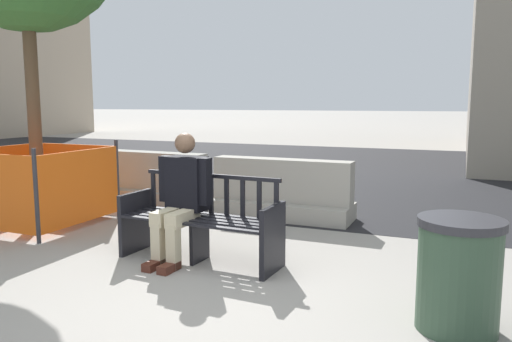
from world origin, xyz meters
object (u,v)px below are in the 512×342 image
(street_bench, at_px, (201,223))
(jersey_barrier_centre, at_px, (282,194))
(jersey_barrier_left, at_px, (150,183))
(construction_fence, at_px, (38,183))
(trash_bin, at_px, (459,274))
(seated_person, at_px, (182,194))

(street_bench, bearing_deg, jersey_barrier_centre, 87.15)
(jersey_barrier_left, distance_m, construction_fence, 1.84)
(jersey_barrier_left, xyz_separation_m, trash_bin, (4.67, -2.99, 0.07))
(seated_person, distance_m, construction_fence, 2.66)
(street_bench, height_order, jersey_barrier_centre, street_bench)
(street_bench, height_order, construction_fence, construction_fence)
(seated_person, height_order, jersey_barrier_left, seated_person)
(street_bench, distance_m, jersey_barrier_centre, 2.16)
(jersey_barrier_centre, height_order, trash_bin, jersey_barrier_centre)
(jersey_barrier_left, bearing_deg, seated_person, -49.32)
(jersey_barrier_centre, relative_size, trash_bin, 2.45)
(jersey_barrier_centre, xyz_separation_m, jersey_barrier_left, (-2.32, 0.15, 0.00))
(street_bench, distance_m, trash_bin, 2.55)
(jersey_barrier_left, bearing_deg, construction_fence, -108.03)
(trash_bin, bearing_deg, street_bench, 164.48)
(seated_person, distance_m, trash_bin, 2.74)
(construction_fence, bearing_deg, seated_person, -13.26)
(street_bench, bearing_deg, jersey_barrier_left, 133.83)
(construction_fence, relative_size, trash_bin, 1.84)
(seated_person, relative_size, trash_bin, 1.61)
(seated_person, xyz_separation_m, jersey_barrier_left, (-2.02, 2.35, -0.35))
(jersey_barrier_centre, relative_size, jersey_barrier_left, 0.99)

